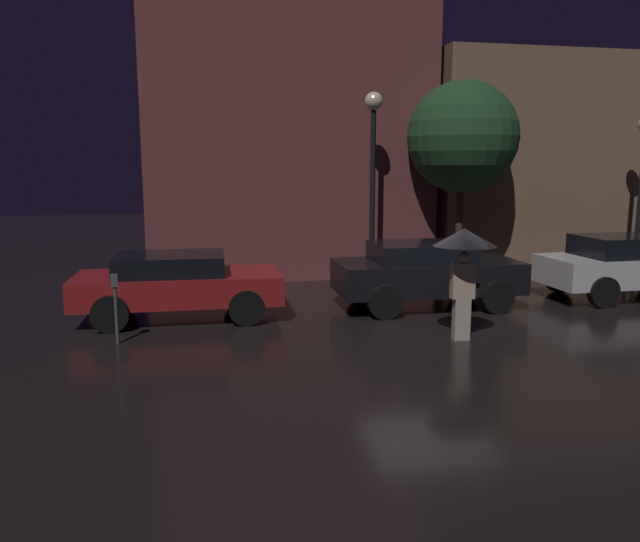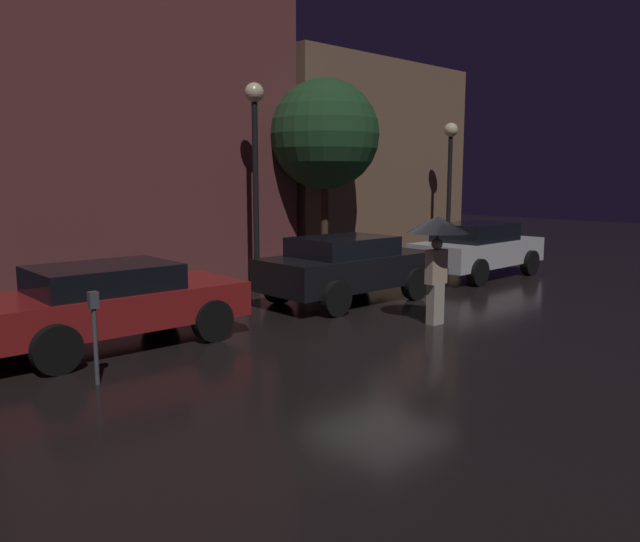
% 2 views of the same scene
% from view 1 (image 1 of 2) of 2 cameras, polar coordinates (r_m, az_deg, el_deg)
% --- Properties ---
extents(ground_plane, '(60.00, 60.00, 0.00)m').
position_cam_1_polar(ground_plane, '(12.67, 9.88, -4.76)').
color(ground_plane, black).
extents(building_facade_left, '(7.89, 3.00, 10.94)m').
position_cam_1_polar(building_facade_left, '(18.25, -2.99, 17.07)').
color(building_facade_left, brown).
rests_on(building_facade_left, ground).
extents(building_facade_right, '(7.63, 3.00, 6.38)m').
position_cam_1_polar(building_facade_right, '(20.93, 19.78, 9.32)').
color(building_facade_right, '#8C664C').
rests_on(building_facade_right, ground).
extents(parked_car_red, '(4.20, 1.99, 1.34)m').
position_cam_1_polar(parked_car_red, '(13.10, -12.90, -1.09)').
color(parked_car_red, maroon).
rests_on(parked_car_red, ground).
extents(parked_car_black, '(4.06, 1.98, 1.44)m').
position_cam_1_polar(parked_car_black, '(13.97, 9.64, -0.11)').
color(parked_car_black, black).
rests_on(parked_car_black, ground).
extents(parked_car_white, '(4.23, 1.91, 1.49)m').
position_cam_1_polar(parked_car_white, '(16.49, 26.44, 0.53)').
color(parked_car_white, silver).
rests_on(parked_car_white, ground).
extents(pedestrian_with_umbrella, '(1.12, 1.12, 2.02)m').
position_cam_1_polar(pedestrian_with_umbrella, '(11.33, 13.03, 1.92)').
color(pedestrian_with_umbrella, beige).
rests_on(pedestrian_with_umbrella, ground).
extents(parking_meter, '(0.12, 0.10, 1.25)m').
position_cam_1_polar(parking_meter, '(11.50, -18.19, -2.62)').
color(parking_meter, '#4C5154').
rests_on(parking_meter, ground).
extents(street_lamp_near, '(0.46, 0.46, 4.92)m').
position_cam_1_polar(street_lamp_near, '(16.09, 4.87, 11.04)').
color(street_lamp_near, black).
rests_on(street_lamp_near, ground).
extents(street_tree, '(2.93, 2.93, 5.31)m').
position_cam_1_polar(street_tree, '(17.20, 12.89, 11.84)').
color(street_tree, '#473323').
rests_on(street_tree, ground).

